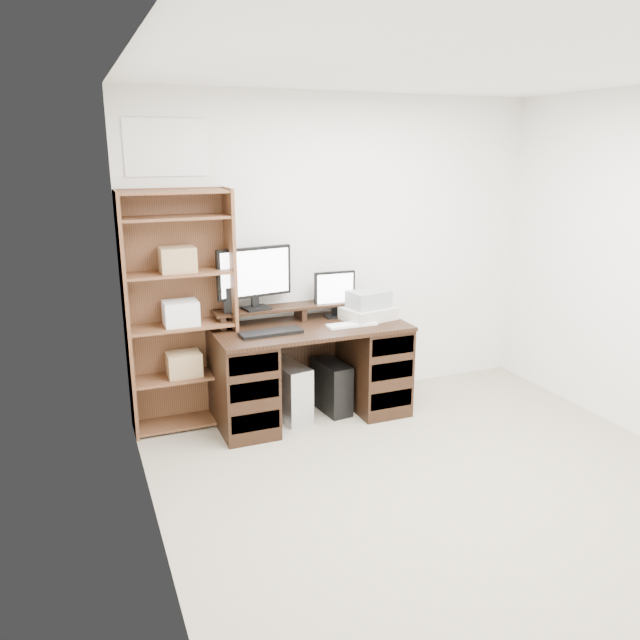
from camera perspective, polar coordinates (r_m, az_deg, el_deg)
room at (r=3.48m, az=15.07°, el=1.20°), size 3.54×4.04×2.54m
desk at (r=4.93m, az=-0.93°, el=-4.55°), size 1.50×0.70×0.75m
riser_shelf at (r=4.98m, az=-1.81°, el=1.12°), size 1.40×0.22×0.12m
monitor_wide at (r=4.81m, az=-6.01°, el=4.14°), size 0.61×0.18×0.48m
monitor_small at (r=5.03m, az=1.35°, el=2.55°), size 0.34×0.13×0.37m
speaker at (r=4.77m, az=-8.30°, el=1.84°), size 0.10×0.10×0.19m
keyboard_black at (r=4.61m, az=-4.52°, el=-1.16°), size 0.47×0.17×0.03m
keyboard_white at (r=4.82m, az=2.91°, el=-0.42°), size 0.39×0.12×0.02m
mouse at (r=4.93m, az=5.14°, el=0.01°), size 0.10×0.08×0.03m
printer at (r=5.00m, az=4.45°, el=0.63°), size 0.45×0.37×0.10m
basket at (r=4.98m, az=4.48°, el=1.91°), size 0.34×0.27×0.13m
tower_silver at (r=4.96m, az=-2.91°, el=-6.50°), size 0.28×0.48×0.45m
tower_black at (r=5.09m, az=1.04°, el=-6.09°), size 0.22×0.43×0.41m
bookshelf at (r=4.74m, az=-12.68°, el=0.92°), size 0.80×0.30×1.80m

